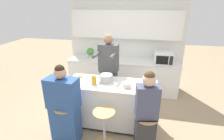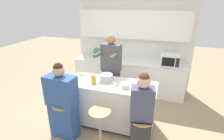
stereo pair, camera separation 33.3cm
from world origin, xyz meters
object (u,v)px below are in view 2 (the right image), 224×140
object	(u,v)px
person_cooking	(111,74)
banana_bunch	(82,75)
bar_stool_leftmost	(65,119)
bar_stool_center	(100,126)
juice_carton	(94,79)
microwave	(170,60)
kitchen_island	(111,104)
cooking_pot	(106,78)
potted_plant	(97,52)
fruit_bowl	(125,86)
person_wrapped_blanket	(63,104)
person_seated_near	(141,119)
coffee_cup_near	(136,90)
bar_stool_rightmost	(141,135)

from	to	relation	value
person_cooking	banana_bunch	bearing A→B (deg)	-137.20
bar_stool_leftmost	bar_stool_center	distance (m)	0.70
juice_carton	bar_stool_leftmost	bearing A→B (deg)	-128.36
person_cooking	banana_bunch	world-z (taller)	person_cooking
bar_stool_center	microwave	bearing A→B (deg)	63.78
kitchen_island	microwave	world-z (taller)	microwave
bar_stool_leftmost	bar_stool_center	bearing A→B (deg)	0.10
juice_carton	cooking_pot	bearing A→B (deg)	42.79
microwave	bar_stool_leftmost	bearing A→B (deg)	-129.20
cooking_pot	potted_plant	distance (m)	1.75
banana_bunch	potted_plant	xyz separation A→B (m)	(-0.24, 1.44, 0.11)
kitchen_island	cooking_pot	size ratio (longest dim) A/B	5.00
juice_carton	fruit_bowl	bearing A→B (deg)	1.33
person_wrapped_blanket	person_seated_near	bearing A→B (deg)	4.95
kitchen_island	person_wrapped_blanket	size ratio (longest dim) A/B	1.20
fruit_bowl	banana_bunch	size ratio (longest dim) A/B	1.18
bar_stool_leftmost	person_cooking	size ratio (longest dim) A/B	0.39
bar_stool_center	person_wrapped_blanket	size ratio (longest dim) A/B	0.47
kitchen_island	coffee_cup_near	distance (m)	0.75
juice_carton	bar_stool_rightmost	bearing A→B (deg)	-25.81
cooking_pot	person_cooking	bearing A→B (deg)	96.84
banana_bunch	cooking_pot	bearing A→B (deg)	-9.40
kitchen_island	person_seated_near	size ratio (longest dim) A/B	1.19
kitchen_island	juice_carton	size ratio (longest dim) A/B	9.15
fruit_bowl	microwave	world-z (taller)	microwave
juice_carton	person_wrapped_blanket	bearing A→B (deg)	-129.66
juice_carton	potted_plant	size ratio (longest dim) A/B	0.64
bar_stool_leftmost	potted_plant	distance (m)	2.33
banana_bunch	coffee_cup_near	bearing A→B (deg)	-16.71
bar_stool_leftmost	cooking_pot	xyz separation A→B (m)	(0.58, 0.67, 0.62)
cooking_pot	juice_carton	bearing A→B (deg)	-137.21
bar_stool_rightmost	cooking_pot	size ratio (longest dim) A/B	1.97
person_wrapped_blanket	fruit_bowl	bearing A→B (deg)	31.13
juice_carton	microwave	world-z (taller)	microwave
kitchen_island	potted_plant	size ratio (longest dim) A/B	5.84
bar_stool_center	bar_stool_rightmost	world-z (taller)	same
bar_stool_leftmost	person_seated_near	bearing A→B (deg)	0.17
bar_stool_leftmost	microwave	size ratio (longest dim) A/B	1.44
person_wrapped_blanket	fruit_bowl	size ratio (longest dim) A/B	8.58
banana_bunch	fruit_bowl	bearing A→B (deg)	-14.38
bar_stool_center	bar_stool_leftmost	bearing A→B (deg)	-179.90
fruit_bowl	potted_plant	xyz separation A→B (m)	(-1.25, 1.70, 0.09)
bar_stool_leftmost	banana_bunch	bearing A→B (deg)	90.16
person_cooking	cooking_pot	bearing A→B (deg)	-78.31
bar_stool_leftmost	kitchen_island	bearing A→B (deg)	40.85
coffee_cup_near	kitchen_island	bearing A→B (deg)	158.34
person_cooking	microwave	distance (m)	1.60
coffee_cup_near	cooking_pot	bearing A→B (deg)	157.10
person_cooking	bar_stool_center	bearing A→B (deg)	-76.41
microwave	person_seated_near	bearing A→B (deg)	-99.93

